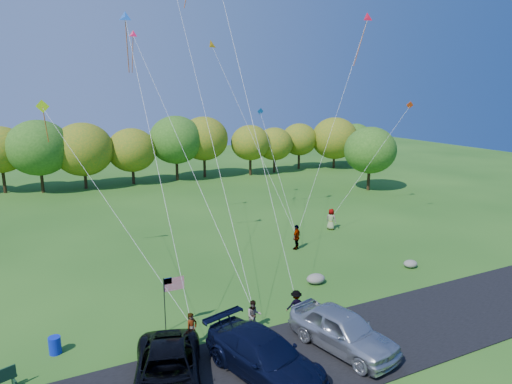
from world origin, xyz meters
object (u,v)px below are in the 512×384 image
(minivan_navy, at_px, (264,356))
(flyer_d, at_px, (297,237))
(flyer_a, at_px, (192,329))
(flyer_c, at_px, (296,305))
(flyer_e, at_px, (331,219))
(minivan_dark, at_px, (168,372))
(minivan_silver, at_px, (343,330))
(trash_barrel, at_px, (55,345))
(flyer_b, at_px, (254,315))

(minivan_navy, xyz_separation_m, flyer_d, (9.19, 12.65, 0.02))
(minivan_navy, distance_m, flyer_a, 4.06)
(flyer_c, distance_m, flyer_e, 16.09)
(minivan_dark, height_order, minivan_navy, minivan_navy)
(minivan_navy, height_order, flyer_a, minivan_navy)
(minivan_silver, bearing_deg, minivan_dark, 162.01)
(flyer_e, bearing_deg, trash_barrel, 86.75)
(flyer_a, xyz_separation_m, flyer_d, (11.14, 9.09, 0.13))
(flyer_d, bearing_deg, flyer_e, 173.57)
(flyer_b, bearing_deg, minivan_navy, -96.44)
(minivan_silver, bearing_deg, flyer_c, 83.76)
(minivan_silver, height_order, flyer_b, minivan_silver)
(minivan_dark, bearing_deg, flyer_b, 45.39)
(minivan_silver, bearing_deg, trash_barrel, 141.61)
(minivan_navy, relative_size, minivan_silver, 1.11)
(flyer_a, xyz_separation_m, trash_barrel, (-5.76, 2.09, -0.41))
(flyer_e, bearing_deg, minivan_navy, 109.87)
(minivan_navy, distance_m, trash_barrel, 9.58)
(flyer_a, bearing_deg, flyer_b, -23.86)
(flyer_b, relative_size, flyer_d, 0.82)
(minivan_silver, bearing_deg, minivan_navy, 169.11)
(minivan_navy, bearing_deg, flyer_c, 28.93)
(trash_barrel, bearing_deg, flyer_b, -13.17)
(minivan_navy, bearing_deg, flyer_e, 32.07)
(trash_barrel, bearing_deg, minivan_silver, -24.82)
(minivan_dark, height_order, flyer_b, minivan_dark)
(flyer_c, bearing_deg, minivan_dark, 29.95)
(minivan_navy, bearing_deg, flyer_b, 55.59)
(flyer_b, distance_m, flyer_c, 2.43)
(minivan_silver, xyz_separation_m, flyer_d, (5.10, 12.45, -0.04))
(minivan_silver, relative_size, flyer_d, 2.86)
(minivan_silver, relative_size, flyer_c, 3.41)
(flyer_b, bearing_deg, flyer_c, 12.73)
(flyer_d, distance_m, flyer_e, 5.94)
(minivan_navy, xyz_separation_m, flyer_b, (1.24, 3.56, -0.15))
(flyer_b, height_order, trash_barrel, flyer_b)
(flyer_d, height_order, flyer_e, flyer_d)
(minivan_silver, distance_m, flyer_e, 18.49)
(minivan_dark, distance_m, flyer_d, 17.62)
(minivan_dark, relative_size, minivan_navy, 0.95)
(minivan_navy, bearing_deg, flyer_a, 103.48)
(minivan_navy, bearing_deg, trash_barrel, 128.52)
(minivan_dark, relative_size, flyer_b, 3.67)
(flyer_a, bearing_deg, flyer_c, -23.86)
(minivan_silver, height_order, flyer_c, minivan_silver)
(minivan_navy, relative_size, flyer_d, 3.17)
(minivan_silver, distance_m, trash_barrel, 13.03)
(minivan_silver, xyz_separation_m, flyer_a, (-6.05, 3.37, -0.17))
(flyer_c, bearing_deg, trash_barrel, -0.58)
(minivan_dark, relative_size, flyer_c, 3.58)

